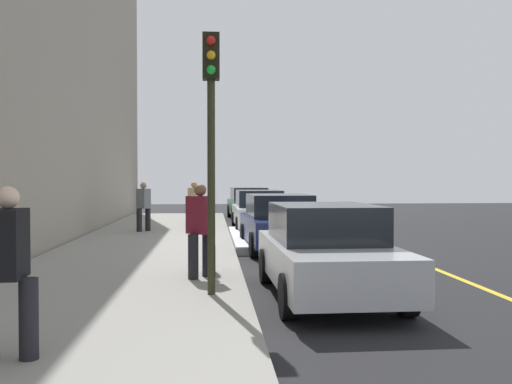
% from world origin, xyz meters
% --- Properties ---
extents(ground_plane, '(56.00, 56.00, 0.00)m').
position_xyz_m(ground_plane, '(0.00, 0.00, 0.00)').
color(ground_plane, black).
extents(sidewalk, '(28.00, 4.60, 0.15)m').
position_xyz_m(sidewalk, '(0.00, -3.30, 0.07)').
color(sidewalk, gray).
rests_on(sidewalk, ground).
extents(lane_stripe_centre, '(28.00, 0.14, 0.01)m').
position_xyz_m(lane_stripe_centre, '(0.00, 3.20, 0.00)').
color(lane_stripe_centre, gold).
rests_on(lane_stripe_centre, ground).
extents(snow_bank_curb, '(6.18, 0.56, 0.22)m').
position_xyz_m(snow_bank_curb, '(-1.68, -0.70, 0.11)').
color(snow_bank_curb, white).
rests_on(snow_bank_curb, ground).
extents(parked_car_green, '(4.75, 2.04, 1.51)m').
position_xyz_m(parked_car_green, '(-11.59, 0.20, 0.76)').
color(parked_car_green, black).
rests_on(parked_car_green, ground).
extents(parked_car_white, '(4.66, 1.93, 1.51)m').
position_xyz_m(parked_car_white, '(-5.35, 0.17, 0.76)').
color(parked_car_white, black).
rests_on(parked_car_white, ground).
extents(parked_car_navy, '(4.22, 2.01, 1.51)m').
position_xyz_m(parked_car_navy, '(0.39, 0.25, 0.76)').
color(parked_car_navy, black).
rests_on(parked_car_navy, ground).
extents(parked_car_silver, '(4.42, 1.95, 1.51)m').
position_xyz_m(parked_car_silver, '(6.43, 0.29, 0.76)').
color(parked_car_silver, black).
rests_on(parked_car_silver, ground).
extents(pedestrian_grey_coat, '(0.52, 0.52, 1.67)m').
position_xyz_m(pedestrian_grey_coat, '(-3.96, -3.91, 1.04)').
color(pedestrian_grey_coat, black).
rests_on(pedestrian_grey_coat, sidewalk).
extents(pedestrian_burgundy_coat, '(0.52, 0.53, 1.70)m').
position_xyz_m(pedestrian_burgundy_coat, '(5.32, -1.79, 1.06)').
color(pedestrian_burgundy_coat, black).
rests_on(pedestrian_burgundy_coat, sidewalk).
extents(pedestrian_tan_coat, '(0.55, 0.48, 1.68)m').
position_xyz_m(pedestrian_tan_coat, '(-5.65, -2.24, 1.04)').
color(pedestrian_tan_coat, black).
rests_on(pedestrian_tan_coat, sidewalk).
extents(pedestrian_black_coat, '(0.47, 0.57, 1.72)m').
position_xyz_m(pedestrian_black_coat, '(9.85, -3.58, 1.07)').
color(pedestrian_black_coat, black).
rests_on(pedestrian_black_coat, sidewalk).
extents(traffic_light_pole, '(0.35, 0.26, 4.01)m').
position_xyz_m(traffic_light_pole, '(6.83, -1.59, 2.88)').
color(traffic_light_pole, '#2D2D19').
rests_on(traffic_light_pole, sidewalk).
extents(rolling_suitcase, '(0.34, 0.22, 0.90)m').
position_xyz_m(rolling_suitcase, '(4.84, -1.62, 0.42)').
color(rolling_suitcase, black).
rests_on(rolling_suitcase, sidewalk).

